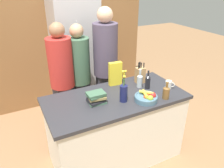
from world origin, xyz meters
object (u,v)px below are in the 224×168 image
at_px(bottle_oil, 166,92).
at_px(coffee_mug, 169,85).
at_px(cereal_box, 115,74).
at_px(book_stack, 96,98).
at_px(fruit_bowl, 147,97).
at_px(bottle_wine, 148,82).
at_px(refrigerator, 76,56).
at_px(person_in_red_tee, 106,64).
at_px(person_at_sink, 62,77).
at_px(flower_vase, 124,92).
at_px(person_in_blue, 79,73).
at_px(knife_block, 140,75).
at_px(bottle_vinegar, 140,80).

bearing_deg(bottle_oil, coffee_mug, 42.98).
distance_m(cereal_box, book_stack, 0.51).
distance_m(fruit_bowl, bottle_wine, 0.31).
distance_m(refrigerator, bottle_wine, 1.50).
xyz_separation_m(bottle_oil, person_in_red_tee, (-0.28, 1.01, 0.04)).
relative_size(fruit_bowl, bottle_oil, 1.25).
bearing_deg(person_at_sink, flower_vase, -78.15).
xyz_separation_m(person_in_blue, person_in_red_tee, (0.36, -0.12, 0.12)).
height_order(fruit_bowl, knife_block, knife_block).
xyz_separation_m(bottle_vinegar, bottle_wine, (0.06, -0.08, 0.00)).
relative_size(book_stack, bottle_oil, 0.99).
height_order(person_at_sink, person_in_blue, person_at_sink).
distance_m(bottle_oil, person_in_blue, 1.30).
distance_m(coffee_mug, person_in_blue, 1.26).
height_order(knife_block, flower_vase, flower_vase).
bearing_deg(fruit_bowl, bottle_vinegar, 69.53).
relative_size(knife_block, bottle_oil, 1.40).
xyz_separation_m(flower_vase, person_in_blue, (-0.18, 0.96, -0.11)).
relative_size(fruit_bowl, knife_block, 0.90).
xyz_separation_m(bottle_wine, person_at_sink, (-0.87, 0.76, -0.06)).
bearing_deg(person_in_blue, bottle_oil, -74.19).
distance_m(flower_vase, bottle_vinegar, 0.42).
bearing_deg(fruit_bowl, knife_block, 65.63).
xyz_separation_m(refrigerator, person_in_red_tee, (0.20, -0.73, 0.07)).
relative_size(fruit_bowl, cereal_box, 0.86).
bearing_deg(bottle_vinegar, bottle_oil, -75.15).
xyz_separation_m(cereal_box, person_in_blue, (-0.29, 0.55, -0.15)).
bearing_deg(refrigerator, knife_block, -70.22).
bearing_deg(person_in_blue, book_stack, -110.63).
bearing_deg(bottle_vinegar, person_in_red_tee, 105.68).
relative_size(refrigerator, fruit_bowl, 7.39).
distance_m(bottle_wine, person_in_blue, 1.02).
xyz_separation_m(refrigerator, bottle_oil, (0.48, -1.74, 0.03)).
height_order(cereal_box, bottle_oil, cereal_box).
bearing_deg(knife_block, cereal_box, 164.14).
bearing_deg(coffee_mug, bottle_oil, -137.02).
xyz_separation_m(book_stack, bottle_oil, (0.74, -0.27, 0.02)).
distance_m(refrigerator, person_at_sink, 0.80).
bearing_deg(cereal_box, person_in_red_tee, 80.76).
xyz_separation_m(refrigerator, person_at_sink, (-0.43, -0.67, -0.02)).
height_order(flower_vase, person_in_red_tee, person_in_red_tee).
bearing_deg(bottle_wine, person_in_red_tee, 108.64).
bearing_deg(person_in_red_tee, bottle_wine, -60.21).
bearing_deg(person_in_red_tee, book_stack, -111.28).
bearing_deg(book_stack, coffee_mug, -5.23).
relative_size(person_at_sink, person_in_blue, 1.03).
xyz_separation_m(cereal_box, person_at_sink, (-0.56, 0.49, -0.12)).
relative_size(bottle_oil, person_at_sink, 0.12).
distance_m(knife_block, flower_vase, 0.54).
xyz_separation_m(fruit_bowl, bottle_vinegar, (0.12, 0.33, 0.05)).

